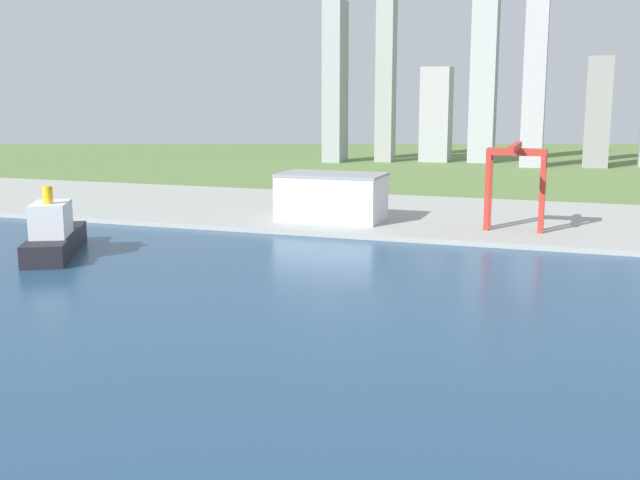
{
  "coord_description": "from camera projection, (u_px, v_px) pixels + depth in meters",
  "views": [
    {
      "loc": [
        75.67,
        87.47,
        65.18
      ],
      "look_at": [
        18.44,
        254.34,
        31.87
      ],
      "focal_mm": 44.21,
      "sensor_mm": 36.0,
      "label": 1
    }
  ],
  "objects": [
    {
      "name": "port_crane_red",
      "position": [
        516.0,
        168.0,
        354.95
      ],
      "size": [
        26.42,
        39.63,
        40.04
      ],
      "color": "#B72D23",
      "rests_on": "industrial_pier"
    },
    {
      "name": "warehouse_main",
      "position": [
        331.0,
        197.0,
        388.73
      ],
      "size": [
        51.39,
        30.07,
        23.14
      ],
      "color": "silver",
      "rests_on": "industrial_pier"
    },
    {
      "name": "ground_plane",
      "position": [
        311.0,
        315.0,
        233.76
      ],
      "size": [
        2400.0,
        2400.0,
        0.0
      ],
      "primitive_type": "plane",
      "color": "#5A773D"
    },
    {
      "name": "industrial_pier",
      "position": [
        433.0,
        216.0,
        410.13
      ],
      "size": [
        840.0,
        140.0,
        2.5
      ],
      "primitive_type": "cube",
      "color": "#9C9F98",
      "rests_on": "ground"
    },
    {
      "name": "water_bay",
      "position": [
        222.0,
        384.0,
        177.98
      ],
      "size": [
        840.0,
        360.0,
        0.15
      ],
      "primitive_type": "cube",
      "color": "navy",
      "rests_on": "ground"
    },
    {
      "name": "distant_skyline",
      "position": [
        499.0,
        94.0,
        709.68
      ],
      "size": [
        355.33,
        74.27,
        159.31
      ],
      "color": "#92969B",
      "rests_on": "ground"
    },
    {
      "name": "cargo_ship",
      "position": [
        54.0,
        236.0,
        317.19
      ],
      "size": [
        41.41,
        60.73,
        28.85
      ],
      "color": "black",
      "rests_on": "water_bay"
    }
  ]
}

